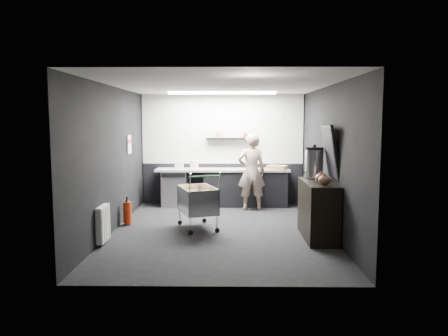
{
  "coord_description": "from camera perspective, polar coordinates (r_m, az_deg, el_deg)",
  "views": [
    {
      "loc": [
        0.18,
        -8.01,
        2.08
      ],
      "look_at": [
        0.07,
        0.4,
        1.15
      ],
      "focal_mm": 35.0,
      "sensor_mm": 36.0,
      "label": 1
    }
  ],
  "objects": [
    {
      "name": "radiator",
      "position": [
        7.62,
        -15.52,
        -7.02
      ],
      "size": [
        0.1,
        0.5,
        0.6
      ],
      "primitive_type": "cube",
      "color": "white",
      "rests_on": "wall_left"
    },
    {
      "name": "poster_red_band",
      "position": [
        9.57,
        -12.26,
        3.44
      ],
      "size": [
        0.02,
        0.22,
        0.1
      ],
      "primitive_type": "cube",
      "color": "red",
      "rests_on": "poster"
    },
    {
      "name": "prep_counter",
      "position": [
        10.56,
        0.53,
        -2.5
      ],
      "size": [
        3.2,
        0.61,
        0.9
      ],
      "color": "black",
      "rests_on": "floor"
    },
    {
      "name": "wall_back",
      "position": [
        10.79,
        -0.18,
        2.46
      ],
      "size": [
        5.5,
        0.0,
        5.5
      ],
      "primitive_type": "plane",
      "rotation": [
        1.57,
        0.0,
        0.0
      ],
      "color": "black",
      "rests_on": "floor"
    },
    {
      "name": "poster",
      "position": [
        9.57,
        -12.28,
        3.02
      ],
      "size": [
        0.02,
        0.3,
        0.4
      ],
      "primitive_type": "cube",
      "color": "white",
      "rests_on": "wall_left"
    },
    {
      "name": "floating_shelf",
      "position": [
        10.64,
        0.89,
        3.86
      ],
      "size": [
        1.2,
        0.22,
        0.04
      ],
      "primitive_type": "cube",
      "color": "black",
      "rests_on": "wall_back"
    },
    {
      "name": "white_container",
      "position": [
        10.51,
        -5.86,
        0.32
      ],
      "size": [
        0.2,
        0.16,
        0.17
      ],
      "primitive_type": "cube",
      "rotation": [
        0.0,
        0.0,
        -0.06
      ],
      "color": "white",
      "rests_on": "prep_counter"
    },
    {
      "name": "person",
      "position": [
        10.07,
        3.61,
        -0.49
      ],
      "size": [
        0.69,
        0.49,
        1.77
      ],
      "primitive_type": "imported",
      "rotation": [
        0.0,
        0.0,
        3.25
      ],
      "color": "beige",
      "rests_on": "floor"
    },
    {
      "name": "cardboard_box",
      "position": [
        10.51,
        6.96,
        0.09
      ],
      "size": [
        0.55,
        0.5,
        0.09
      ],
      "primitive_type": "cube",
      "rotation": [
        0.0,
        0.0,
        -0.41
      ],
      "color": "#967750",
      "rests_on": "prep_counter"
    },
    {
      "name": "wall_clock",
      "position": [
        10.8,
        7.31,
        6.66
      ],
      "size": [
        0.2,
        0.03,
        0.2
      ],
      "primitive_type": "cylinder",
      "rotation": [
        1.57,
        0.0,
        0.0
      ],
      "color": "white",
      "rests_on": "wall_back"
    },
    {
      "name": "sideboard",
      "position": [
        7.87,
        12.24,
        -4.42
      ],
      "size": [
        0.57,
        1.33,
        2.0
      ],
      "color": "black",
      "rests_on": "floor"
    },
    {
      "name": "wall_left",
      "position": [
        8.34,
        -14.39,
        1.12
      ],
      "size": [
        0.0,
        5.5,
        5.5
      ],
      "primitive_type": "plane",
      "rotation": [
        1.57,
        0.0,
        1.57
      ],
      "color": "black",
      "rests_on": "floor"
    },
    {
      "name": "kitchen_wall_panel",
      "position": [
        10.75,
        -0.18,
        5.11
      ],
      "size": [
        3.95,
        0.02,
        1.7
      ],
      "primitive_type": "cube",
      "color": "silver",
      "rests_on": "wall_back"
    },
    {
      "name": "shopping_cart",
      "position": [
        8.37,
        -3.5,
        -4.43
      ],
      "size": [
        0.9,
        1.18,
        1.09
      ],
      "color": "silver",
      "rests_on": "floor"
    },
    {
      "name": "dado_panel",
      "position": [
        10.86,
        -0.18,
        -2.03
      ],
      "size": [
        3.95,
        0.02,
        1.0
      ],
      "primitive_type": "cube",
      "color": "black",
      "rests_on": "wall_back"
    },
    {
      "name": "ceiling",
      "position": [
        8.04,
        -0.52,
        10.76
      ],
      "size": [
        5.5,
        5.5,
        0.0
      ],
      "primitive_type": "plane",
      "rotation": [
        3.14,
        0.0,
        0.0
      ],
      "color": "silver",
      "rests_on": "wall_back"
    },
    {
      "name": "floor",
      "position": [
        8.28,
        -0.5,
        -8.21
      ],
      "size": [
        5.5,
        5.5,
        0.0
      ],
      "primitive_type": "plane",
      "color": "black",
      "rests_on": "ground"
    },
    {
      "name": "fire_extinguisher",
      "position": [
        8.89,
        -12.51,
        -5.63
      ],
      "size": [
        0.16,
        0.16,
        0.54
      ],
      "color": "#B7280C",
      "rests_on": "floor"
    },
    {
      "name": "wall_right",
      "position": [
        8.25,
        13.52,
        1.08
      ],
      "size": [
        0.0,
        5.5,
        5.5
      ],
      "primitive_type": "plane",
      "rotation": [
        1.57,
        0.0,
        -1.57
      ],
      "color": "black",
      "rests_on": "floor"
    },
    {
      "name": "pink_tub",
      "position": [
        10.52,
        -3.94,
        0.44
      ],
      "size": [
        0.2,
        0.2,
        0.2
      ],
      "primitive_type": "cylinder",
      "color": "white",
      "rests_on": "prep_counter"
    },
    {
      "name": "wall_front",
      "position": [
        5.32,
        -1.19,
        -1.55
      ],
      "size": [
        5.5,
        0.0,
        5.5
      ],
      "primitive_type": "plane",
      "rotation": [
        -1.57,
        0.0,
        0.0
      ],
      "color": "black",
      "rests_on": "floor"
    },
    {
      "name": "ceiling_strip",
      "position": [
        9.88,
        -0.27,
        9.76
      ],
      "size": [
        2.4,
        0.2,
        0.04
      ],
      "primitive_type": "cube",
      "color": "white",
      "rests_on": "ceiling"
    }
  ]
}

